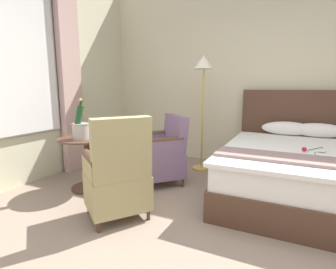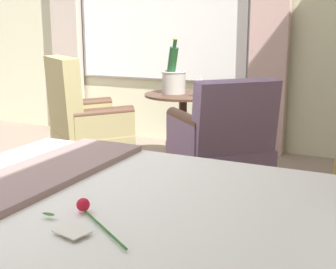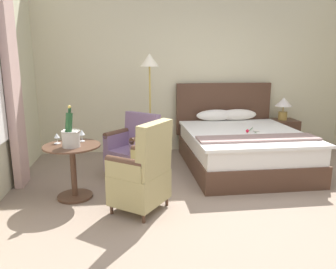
{
  "view_description": "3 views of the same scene",
  "coord_description": "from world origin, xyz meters",
  "px_view_note": "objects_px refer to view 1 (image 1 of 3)",
  "views": [
    {
      "loc": [
        0.36,
        -1.78,
        1.27
      ],
      "look_at": [
        -1.01,
        1.06,
        0.7
      ],
      "focal_mm": 28.0,
      "sensor_mm": 36.0,
      "label": 1
    },
    {
      "loc": [
        1.76,
        2.25,
        1.24
      ],
      "look_at": [
        -0.89,
        0.98,
        0.55
      ],
      "focal_mm": 50.0,
      "sensor_mm": 36.0,
      "label": 2
    },
    {
      "loc": [
        -1.28,
        -3.22,
        1.65
      ],
      "look_at": [
        -0.72,
        1.09,
        0.65
      ],
      "focal_mm": 35.0,
      "sensor_mm": 36.0,
      "label": 3
    }
  ],
  "objects_px": {
    "side_table_round": "(87,158)",
    "wine_glass_near_bucket": "(101,128)",
    "bed": "(301,169)",
    "armchair_by_window": "(163,154)",
    "wine_glass_near_edge": "(80,129)",
    "champagne_bucket": "(81,128)",
    "floor_lamp_brass": "(203,78)",
    "armchair_facing_bed": "(118,177)"
  },
  "relations": [
    {
      "from": "floor_lamp_brass",
      "to": "bed",
      "type": "bearing_deg",
      "value": -19.05
    },
    {
      "from": "armchair_by_window",
      "to": "wine_glass_near_edge",
      "type": "bearing_deg",
      "value": -150.32
    },
    {
      "from": "wine_glass_near_bucket",
      "to": "wine_glass_near_edge",
      "type": "distance_m",
      "value": 0.29
    },
    {
      "from": "armchair_facing_bed",
      "to": "side_table_round",
      "type": "bearing_deg",
      "value": 150.44
    },
    {
      "from": "side_table_round",
      "to": "wine_glass_near_bucket",
      "type": "distance_m",
      "value": 0.42
    },
    {
      "from": "champagne_bucket",
      "to": "armchair_facing_bed",
      "type": "distance_m",
      "value": 0.96
    },
    {
      "from": "floor_lamp_brass",
      "to": "champagne_bucket",
      "type": "distance_m",
      "value": 1.9
    },
    {
      "from": "floor_lamp_brass",
      "to": "wine_glass_near_bucket",
      "type": "xyz_separation_m",
      "value": [
        -0.93,
        -1.22,
        -0.64
      ]
    },
    {
      "from": "wine_glass_near_bucket",
      "to": "wine_glass_near_edge",
      "type": "xyz_separation_m",
      "value": [
        -0.28,
        -0.08,
        -0.02
      ]
    },
    {
      "from": "bed",
      "to": "side_table_round",
      "type": "bearing_deg",
      "value": -159.17
    },
    {
      "from": "wine_glass_near_edge",
      "to": "armchair_by_window",
      "type": "relative_size",
      "value": 0.14
    },
    {
      "from": "wine_glass_near_edge",
      "to": "armchair_facing_bed",
      "type": "bearing_deg",
      "value": -29.18
    },
    {
      "from": "wine_glass_near_bucket",
      "to": "armchair_by_window",
      "type": "relative_size",
      "value": 0.16
    },
    {
      "from": "bed",
      "to": "wine_glass_near_bucket",
      "type": "distance_m",
      "value": 2.47
    },
    {
      "from": "champagne_bucket",
      "to": "bed",
      "type": "bearing_deg",
      "value": 22.67
    },
    {
      "from": "bed",
      "to": "wine_glass_near_bucket",
      "type": "height_order",
      "value": "bed"
    },
    {
      "from": "floor_lamp_brass",
      "to": "wine_glass_near_edge",
      "type": "height_order",
      "value": "floor_lamp_brass"
    },
    {
      "from": "floor_lamp_brass",
      "to": "wine_glass_near_edge",
      "type": "bearing_deg",
      "value": -133.08
    },
    {
      "from": "wine_glass_near_bucket",
      "to": "wine_glass_near_edge",
      "type": "relative_size",
      "value": 1.15
    },
    {
      "from": "bed",
      "to": "wine_glass_near_edge",
      "type": "bearing_deg",
      "value": -162.39
    },
    {
      "from": "side_table_round",
      "to": "champagne_bucket",
      "type": "height_order",
      "value": "champagne_bucket"
    },
    {
      "from": "champagne_bucket",
      "to": "wine_glass_near_bucket",
      "type": "distance_m",
      "value": 0.28
    },
    {
      "from": "bed",
      "to": "side_table_round",
      "type": "relative_size",
      "value": 3.18
    },
    {
      "from": "champagne_bucket",
      "to": "armchair_by_window",
      "type": "bearing_deg",
      "value": 43.94
    },
    {
      "from": "wine_glass_near_bucket",
      "to": "wine_glass_near_edge",
      "type": "height_order",
      "value": "wine_glass_near_bucket"
    },
    {
      "from": "bed",
      "to": "armchair_by_window",
      "type": "distance_m",
      "value": 1.7
    },
    {
      "from": "floor_lamp_brass",
      "to": "armchair_by_window",
      "type": "distance_m",
      "value": 1.3
    },
    {
      "from": "floor_lamp_brass",
      "to": "armchair_facing_bed",
      "type": "height_order",
      "value": "floor_lamp_brass"
    },
    {
      "from": "bed",
      "to": "wine_glass_near_edge",
      "type": "height_order",
      "value": "bed"
    },
    {
      "from": "armchair_by_window",
      "to": "armchair_facing_bed",
      "type": "distance_m",
      "value": 1.08
    },
    {
      "from": "bed",
      "to": "floor_lamp_brass",
      "type": "height_order",
      "value": "floor_lamp_brass"
    },
    {
      "from": "side_table_round",
      "to": "wine_glass_near_bucket",
      "type": "bearing_deg",
      "value": 59.86
    },
    {
      "from": "bed",
      "to": "floor_lamp_brass",
      "type": "distance_m",
      "value": 1.81
    },
    {
      "from": "bed",
      "to": "armchair_by_window",
      "type": "xyz_separation_m",
      "value": [
        -1.67,
        -0.3,
        0.06
      ]
    },
    {
      "from": "bed",
      "to": "wine_glass_near_bucket",
      "type": "relative_size",
      "value": 14.49
    },
    {
      "from": "wine_glass_near_bucket",
      "to": "armchair_by_window",
      "type": "height_order",
      "value": "armchair_by_window"
    },
    {
      "from": "wine_glass_near_bucket",
      "to": "armchair_by_window",
      "type": "bearing_deg",
      "value": 34.97
    },
    {
      "from": "wine_glass_near_edge",
      "to": "bed",
      "type": "bearing_deg",
      "value": 17.61
    },
    {
      "from": "armchair_by_window",
      "to": "armchair_facing_bed",
      "type": "relative_size",
      "value": 0.89
    },
    {
      "from": "bed",
      "to": "wine_glass_near_edge",
      "type": "xyz_separation_m",
      "value": [
        -2.59,
        -0.82,
        0.42
      ]
    },
    {
      "from": "armchair_by_window",
      "to": "champagne_bucket",
      "type": "bearing_deg",
      "value": -136.06
    },
    {
      "from": "bed",
      "to": "floor_lamp_brass",
      "type": "xyz_separation_m",
      "value": [
        -1.38,
        0.48,
        1.07
      ]
    }
  ]
}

